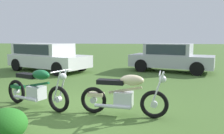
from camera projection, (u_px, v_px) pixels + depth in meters
name	position (u px, v px, depth m)	size (l,w,h in m)	color
ground_plane	(75.00, 110.00, 5.42)	(120.00, 120.00, 0.00)	#476B2D
motorcycle_green	(36.00, 88.00, 5.54)	(1.98, 1.11, 1.02)	black
motorcycle_cream	(124.00, 95.00, 4.96)	(1.98, 0.64, 1.02)	black
car_white	(46.00, 55.00, 11.74)	(4.71, 3.47, 1.43)	silver
car_silver	(170.00, 56.00, 11.53)	(4.41, 2.97, 1.43)	#B2B5BA
shrub_low	(6.00, 124.00, 3.81)	(0.71, 0.67, 0.54)	#23691E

